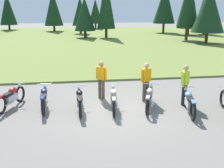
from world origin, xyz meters
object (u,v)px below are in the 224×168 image
motorcycle_cream (113,99)px  motorcycle_silver (149,98)px  motorcycle_sky_blue (189,102)px  motorcycle_black (80,100)px  rider_with_back_turned (185,83)px  rider_in_hivis_vest (146,80)px  motorcycle_red (11,97)px  rider_near_row_end (101,78)px  motorcycle_navy (44,98)px

motorcycle_cream → motorcycle_silver: (1.44, -0.06, 0.00)m
motorcycle_sky_blue → motorcycle_black: bearing=169.1°
motorcycle_cream → rider_with_back_turned: size_ratio=1.25×
rider_with_back_turned → rider_in_hivis_vest: 1.61m
motorcycle_silver → motorcycle_black: bearing=177.5°
motorcycle_silver → motorcycle_sky_blue: bearing=-26.3°
motorcycle_silver → rider_in_hivis_vest: size_ratio=1.19×
motorcycle_red → motorcycle_sky_blue: 7.00m
rider_near_row_end → rider_with_back_turned: (3.30, -1.28, 0.00)m
motorcycle_black → motorcycle_silver: bearing=-2.5°
motorcycle_navy → motorcycle_silver: size_ratio=1.05×
motorcycle_red → rider_with_back_turned: rider_with_back_turned is taller
motorcycle_red → motorcycle_cream: bearing=-11.6°
motorcycle_red → motorcycle_silver: 5.54m
motorcycle_black → motorcycle_cream: 1.32m
rider_with_back_turned → motorcycle_sky_blue: bearing=-101.5°
motorcycle_black → rider_in_hivis_vest: (2.85, 0.79, 0.51)m
motorcycle_red → motorcycle_silver: same height
motorcycle_navy → motorcycle_cream: (2.70, -0.49, 0.00)m
rider_with_back_turned → rider_in_hivis_vest: same height
motorcycle_silver → motorcycle_navy: bearing=172.4°
motorcycle_black → rider_near_row_end: (1.00, 1.38, 0.51)m
motorcycle_red → motorcycle_cream: size_ratio=0.96×
motorcycle_red → rider_near_row_end: bearing=9.4°
motorcycle_black → motorcycle_silver: same height
motorcycle_red → rider_near_row_end: 3.80m
rider_with_back_turned → motorcycle_black: bearing=-178.7°
motorcycle_red → motorcycle_silver: bearing=-9.3°
motorcycle_cream → rider_with_back_turned: bearing=3.0°
motorcycle_red → motorcycle_navy: same height
motorcycle_black → rider_with_back_turned: (4.30, 0.10, 0.51)m
motorcycle_navy → motorcycle_silver: 4.17m
motorcycle_cream → rider_near_row_end: bearing=102.5°
motorcycle_silver → rider_near_row_end: bearing=139.4°
motorcycle_sky_blue → rider_in_hivis_vest: rider_in_hivis_vest is taller
motorcycle_silver → rider_with_back_turned: 1.64m
motorcycle_silver → rider_near_row_end: 2.37m
motorcycle_cream → rider_with_back_turned: rider_with_back_turned is taller
rider_near_row_end → rider_with_back_turned: size_ratio=1.00×
motorcycle_navy → motorcycle_sky_blue: bearing=-12.6°
motorcycle_navy → motorcycle_sky_blue: 5.63m
motorcycle_cream → motorcycle_sky_blue: 2.89m
motorcycle_black → motorcycle_sky_blue: size_ratio=1.01×
motorcycle_cream → rider_in_hivis_vest: (1.53, 0.85, 0.51)m
motorcycle_silver → rider_with_back_turned: rider_with_back_turned is taller
motorcycle_cream → motorcycle_silver: size_ratio=1.05×
motorcycle_black → rider_in_hivis_vest: bearing=15.5°
motorcycle_red → rider_in_hivis_vest: bearing=0.2°
motorcycle_red → rider_in_hivis_vest: (5.56, 0.02, 0.51)m
motorcycle_red → motorcycle_navy: 1.37m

